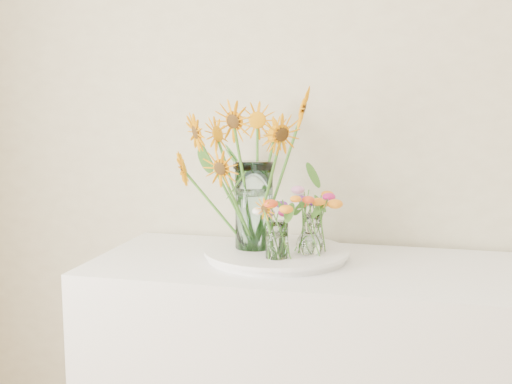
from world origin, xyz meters
The scene contains 9 objects.
tray centered at (-0.58, 1.96, 0.91)m, with size 0.43×0.43×0.03m, color white.
mason_jar centered at (-0.66, 1.97, 1.07)m, with size 0.12×0.12×0.28m, color silver.
sunflower_bouquet centered at (-0.66, 1.97, 1.19)m, with size 0.76×0.76×0.52m, color orange, non-canonical shape.
small_vase_a centered at (-0.56, 1.86, 0.98)m, with size 0.07×0.07×0.12m, color white.
wildflower_posy_a centered at (-0.56, 1.86, 1.03)m, with size 0.19×0.19×0.21m, color orange, non-canonical shape.
small_vase_b centered at (-0.47, 1.93, 0.99)m, with size 0.08×0.08×0.12m, color white, non-canonical shape.
wildflower_posy_b centered at (-0.47, 1.93, 1.03)m, with size 0.21×0.21×0.21m, color orange, non-canonical shape.
small_vase_c centered at (-0.48, 2.04, 0.98)m, with size 0.06×0.06×0.11m, color white.
wildflower_posy_c centered at (-0.48, 2.04, 1.02)m, with size 0.19×0.19×0.20m, color orange, non-canonical shape.
Camera 1 is at (-0.18, 0.02, 1.41)m, focal length 45.00 mm.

